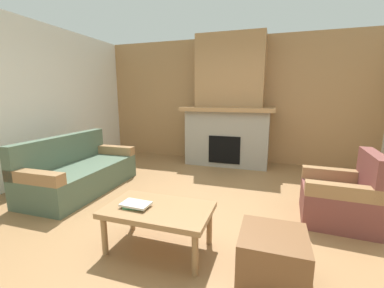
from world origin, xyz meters
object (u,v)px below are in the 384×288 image
fireplace (229,110)px  ottoman (272,257)px  coffee_table (158,213)px  couch (79,172)px  armchair (342,198)px

fireplace → ottoman: (0.97, -3.40, -0.96)m
coffee_table → fireplace: bearing=88.7°
coffee_table → ottoman: 1.06m
couch → coffee_table: 2.12m
armchair → coffee_table: 2.15m
fireplace → coffee_table: fireplace is taller
couch → ottoman: bearing=-21.1°
fireplace → coffee_table: (-0.07, -3.31, -0.79)m
fireplace → couch: bearing=-130.2°
armchair → ottoman: (-0.76, -1.25, -0.09)m
couch → ottoman: (2.90, -1.12, -0.09)m
ottoman → fireplace: bearing=105.9°
couch → armchair: size_ratio=2.13×
couch → armchair: same height
fireplace → armchair: bearing=-51.2°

